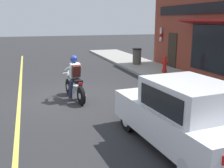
{
  "coord_description": "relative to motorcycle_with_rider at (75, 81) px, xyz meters",
  "views": [
    {
      "loc": [
        -1.41,
        -9.42,
        2.82
      ],
      "look_at": [
        0.95,
        -2.15,
        0.95
      ],
      "focal_mm": 42.0,
      "sensor_mm": 36.0,
      "label": 1
    }
  ],
  "objects": [
    {
      "name": "storefront_building",
      "position": [
        6.71,
        1.37,
        1.43
      ],
      "size": [
        1.25,
        10.33,
        4.2
      ],
      "color": "brown",
      "rests_on": "ground"
    },
    {
      "name": "motorcycle_with_rider",
      "position": [
        0.0,
        0.0,
        0.0
      ],
      "size": [
        0.65,
        2.01,
        1.62
      ],
      "color": "black",
      "rests_on": "ground"
    },
    {
      "name": "ground_plane",
      "position": [
        -0.14,
        0.3,
        -0.68
      ],
      "size": [
        80.0,
        80.0,
        0.0
      ],
      "primitive_type": "plane",
      "color": "#2B2B2D"
    },
    {
      "name": "trash_bin",
      "position": [
        4.93,
        5.8,
        -0.04
      ],
      "size": [
        0.56,
        0.56,
        0.98
      ],
      "color": "#514C47",
      "rests_on": "sidewalk_curb"
    },
    {
      "name": "car_hatchback",
      "position": [
        1.64,
        -4.39,
        0.09
      ],
      "size": [
        1.91,
        3.89,
        1.57
      ],
      "color": "black",
      "rests_on": "ground"
    },
    {
      "name": "fire_hydrant",
      "position": [
        5.26,
        2.91,
        -0.11
      ],
      "size": [
        0.36,
        0.24,
        0.88
      ],
      "color": "red",
      "rests_on": "sidewalk_curb"
    },
    {
      "name": "sidewalk_curb",
      "position": [
        5.18,
        3.3,
        -0.61
      ],
      "size": [
        2.6,
        22.0,
        0.14
      ],
      "primitive_type": "cube",
      "color": "#9E9B93",
      "rests_on": "ground"
    },
    {
      "name": "lane_stripe",
      "position": [
        -1.94,
        3.3,
        -0.67
      ],
      "size": [
        0.12,
        19.8,
        0.01
      ],
      "primitive_type": "cube",
      "color": "#D1C64C",
      "rests_on": "ground"
    }
  ]
}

